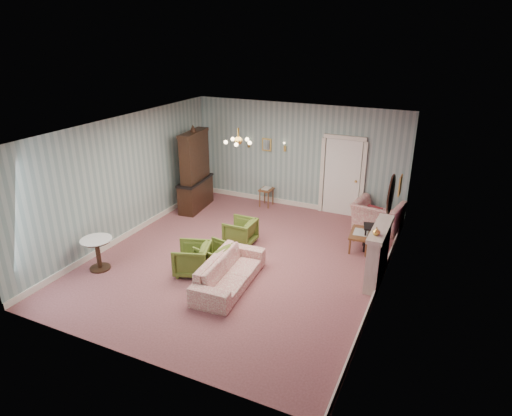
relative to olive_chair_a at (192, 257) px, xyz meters
The scene contains 27 objects.
floor 1.18m from the olive_chair_a, 56.50° to the left, with size 7.00×7.00×0.00m, color #98585B.
ceiling 2.78m from the olive_chair_a, 56.50° to the left, with size 7.00×7.00×0.00m, color white.
wall_back 4.61m from the olive_chair_a, 82.06° to the left, with size 6.00×6.00×0.00m, color gray.
wall_front 2.86m from the olive_chair_a, 76.46° to the right, with size 6.00×6.00×0.00m, color gray.
wall_left 2.78m from the olive_chair_a, 158.59° to the left, with size 7.00×7.00×0.00m, color gray.
wall_right 3.89m from the olive_chair_a, 14.47° to the left, with size 7.00×7.00×0.00m, color gray.
wall_right_floral 3.88m from the olive_chair_a, 14.53° to the left, with size 7.00×7.00×0.00m, color #C26181.
door 4.85m from the olive_chair_a, 66.42° to the left, with size 1.12×0.12×2.16m, color white, non-canonical shape.
olive_chair_a is the anchor object (origin of this frame).
olive_chair_b 0.45m from the olive_chair_a, 39.43° to the left, with size 0.64×0.60×0.65m, color #5B6F26.
olive_chair_c 1.64m from the olive_chair_a, 80.16° to the left, with size 0.65×0.61×0.67m, color #5B6F26.
sofa_chintz 0.92m from the olive_chair_a, ahead, with size 2.01×0.59×0.78m, color #AC454E.
wingback_chair 4.84m from the olive_chair_a, 51.23° to the left, with size 1.13×0.73×0.99m, color #AC454E.
dresser 3.70m from the olive_chair_a, 121.00° to the left, with size 0.48×1.39×2.32m, color black, non-canonical shape.
fireplace 3.73m from the olive_chair_a, 20.98° to the left, with size 0.30×1.40×1.16m, color beige, non-canonical shape.
mantel_vase 3.69m from the olive_chair_a, 15.11° to the left, with size 0.15×0.15×0.15m, color gold.
oval_mirror 4.10m from the olive_chair_a, 20.45° to the left, with size 0.04×0.76×0.84m, color white, non-canonical shape.
framed_print 4.65m from the olive_chair_a, 36.80° to the left, with size 0.04×0.34×0.42m, color gold, non-canonical shape.
coffee_table 3.85m from the olive_chair_a, 41.46° to the left, with size 0.45×0.81×0.41m, color brown, non-canonical shape.
side_table_black 4.07m from the olive_chair_a, 39.76° to the left, with size 0.40×0.40×0.60m, color black, non-canonical shape.
pedestal_table 1.99m from the olive_chair_a, 159.64° to the right, with size 0.64×0.64×0.70m, color black, non-canonical shape.
nesting_table 4.09m from the olive_chair_a, 91.92° to the left, with size 0.33×0.43×0.56m, color brown, non-canonical shape.
gilt_mirror_back 4.60m from the olive_chair_a, 93.67° to the left, with size 0.28×0.06×0.36m, color gold, non-canonical shape.
sconce_left 4.65m from the olive_chair_a, 100.77° to the left, with size 0.16×0.12×0.30m, color gold, non-canonical shape.
sconce_right 4.58m from the olive_chair_a, 86.49° to the left, with size 0.16×0.12×0.30m, color gold, non-canonical shape.
chandelier 2.54m from the olive_chair_a, 56.50° to the left, with size 0.56×0.56×0.36m, color gold, non-canonical shape.
burgundy_cushion 4.69m from the olive_chair_a, 50.56° to the left, with size 0.38×0.10×0.38m, color maroon.
Camera 1 is at (3.94, -7.63, 4.68)m, focal length 30.98 mm.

